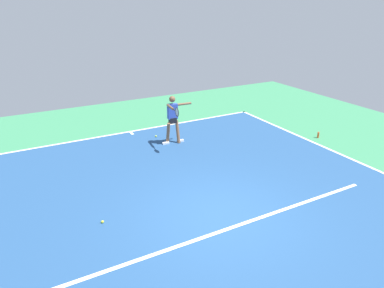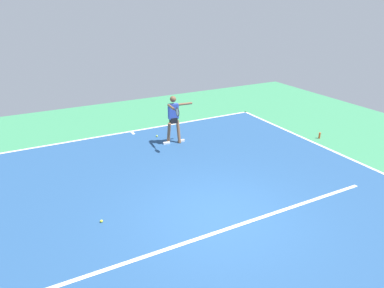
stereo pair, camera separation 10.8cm
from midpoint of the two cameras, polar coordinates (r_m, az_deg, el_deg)
The scene contains 10 objects.
ground_plane at distance 8.46m, azimuth 4.87°, elevation -11.67°, with size 21.83×21.83×0.00m, color #388456.
court_surface at distance 8.45m, azimuth 4.87°, elevation -11.66°, with size 10.98×13.10×0.00m, color navy.
court_line_baseline_near at distance 13.77m, azimuth -9.71°, elevation 2.06°, with size 10.98×0.10×0.01m, color white.
court_line_sideline_left at distance 11.96m, azimuth 27.53°, elevation -3.54°, with size 0.10×13.10×0.01m, color white.
court_line_service at distance 8.11m, azimuth 6.84°, elevation -13.40°, with size 8.24×0.10×0.01m, color white.
court_line_centre_mark at distance 13.59m, azimuth -9.44°, elevation 1.80°, with size 0.10×0.30×0.01m, color white.
tennis_player at distance 12.14m, azimuth -2.73°, elevation 4.48°, with size 1.10×1.18×1.73m.
tennis_ball_far_corner at distance 13.08m, azimuth -5.52°, elevation 1.30°, with size 0.07×0.07×0.07m, color #CCE033.
tennis_ball_near_service_line at distance 8.45m, azimuth -14.23°, elevation -12.12°, with size 0.07×0.07×0.07m, color yellow.
water_bottle at distance 13.71m, azimuth 20.34°, elevation 1.31°, with size 0.07×0.07×0.22m, color #D84C1E.
Camera 2 is at (3.82, 5.87, 4.74)m, focal length 32.62 mm.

